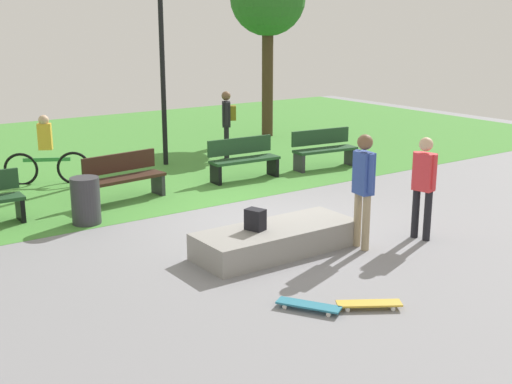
% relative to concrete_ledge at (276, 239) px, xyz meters
% --- Properties ---
extents(ground_plane, '(28.00, 28.00, 0.00)m').
position_rel_concrete_ledge_xyz_m(ground_plane, '(0.79, 1.49, -0.20)').
color(ground_plane, gray).
extents(grass_lawn, '(26.60, 12.78, 0.01)m').
position_rel_concrete_ledge_xyz_m(grass_lawn, '(0.79, 9.10, -0.20)').
color(grass_lawn, '#478C38').
rests_on(grass_lawn, ground_plane).
extents(concrete_ledge, '(2.56, 0.99, 0.40)m').
position_rel_concrete_ledge_xyz_m(concrete_ledge, '(0.00, 0.00, 0.00)').
color(concrete_ledge, gray).
rests_on(concrete_ledge, ground_plane).
extents(backpack_on_ledge, '(0.28, 0.33, 0.32)m').
position_rel_concrete_ledge_xyz_m(backpack_on_ledge, '(-0.34, 0.07, 0.36)').
color(backpack_on_ledge, black).
rests_on(backpack_on_ledge, concrete_ledge).
extents(skater_performing_trick, '(0.25, 0.42, 1.66)m').
position_rel_concrete_ledge_xyz_m(skater_performing_trick, '(2.28, -0.85, 0.77)').
color(skater_performing_trick, black).
rests_on(skater_performing_trick, ground_plane).
extents(skater_watching, '(0.24, 0.43, 1.79)m').
position_rel_concrete_ledge_xyz_m(skater_watching, '(1.18, -0.62, 0.86)').
color(skater_watching, tan).
rests_on(skater_watching, ground_plane).
extents(skateboard_by_ledge, '(0.59, 0.79, 0.08)m').
position_rel_concrete_ledge_xyz_m(skateboard_by_ledge, '(-0.94, -1.91, -0.13)').
color(skateboard_by_ledge, teal).
rests_on(skateboard_by_ledge, ground_plane).
extents(skateboard_spare, '(0.78, 0.60, 0.08)m').
position_rel_concrete_ledge_xyz_m(skateboard_spare, '(-0.30, -2.31, -0.13)').
color(skateboard_spare, gold).
rests_on(skateboard_spare, ground_plane).
extents(park_bench_far_left, '(1.64, 0.64, 0.91)m').
position_rel_concrete_ledge_xyz_m(park_bench_far_left, '(4.46, 4.07, 0.28)').
color(park_bench_far_left, '#1E4223').
rests_on(park_bench_far_left, ground_plane).
extents(park_bench_far_right, '(1.65, 0.66, 0.91)m').
position_rel_concrete_ledge_xyz_m(park_bench_far_right, '(-0.64, 4.11, 0.28)').
color(park_bench_far_right, '#331E14').
rests_on(park_bench_far_right, ground_plane).
extents(park_bench_center_lawn, '(1.62, 0.55, 0.91)m').
position_rel_concrete_ledge_xyz_m(park_bench_center_lawn, '(2.25, 4.21, 0.28)').
color(park_bench_center_lawn, '#1E4223').
rests_on(park_bench_center_lawn, ground_plane).
extents(tree_tall_oak, '(2.21, 2.21, 5.16)m').
position_rel_concrete_ledge_xyz_m(tree_tall_oak, '(6.00, 8.45, 3.77)').
color(tree_tall_oak, '#42301E').
rests_on(tree_tall_oak, grass_lawn).
extents(lamp_post, '(0.28, 0.28, 4.41)m').
position_rel_concrete_ledge_xyz_m(lamp_post, '(1.55, 6.57, 2.46)').
color(lamp_post, black).
rests_on(lamp_post, ground_plane).
extents(trash_bin, '(0.50, 0.50, 0.82)m').
position_rel_concrete_ledge_xyz_m(trash_bin, '(-1.83, 3.06, 0.21)').
color(trash_bin, '#333338').
rests_on(trash_bin, ground_plane).
extents(pedestrian_with_backpack, '(0.44, 0.43, 1.72)m').
position_rel_concrete_ledge_xyz_m(pedestrian_with_backpack, '(3.13, 6.23, 0.83)').
color(pedestrian_with_backpack, black).
rests_on(pedestrian_with_backpack, ground_plane).
extents(cyclist_on_bicycle, '(1.64, 0.90, 1.52)m').
position_rel_concrete_ledge_xyz_m(cyclist_on_bicycle, '(-1.43, 6.30, 0.43)').
color(cyclist_on_bicycle, black).
rests_on(cyclist_on_bicycle, ground_plane).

